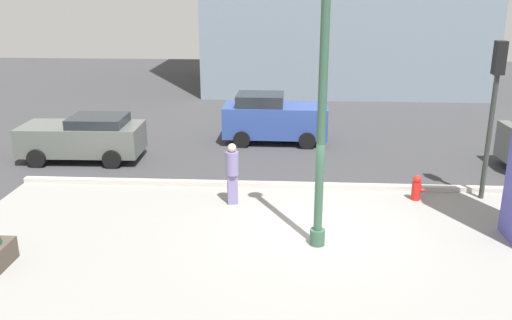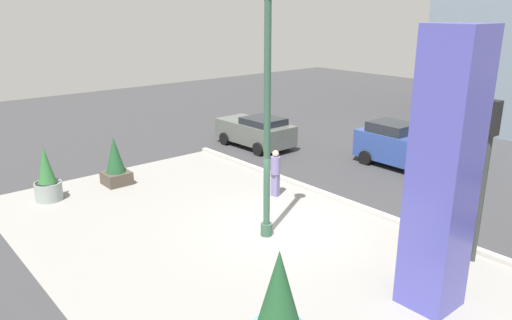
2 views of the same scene
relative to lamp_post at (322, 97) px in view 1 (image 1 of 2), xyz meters
name	(u,v)px [view 1 (image 1 of 2)]	position (x,y,z in m)	size (l,w,h in m)	color
ground_plane	(310,179)	(0.00, 4.73, -3.58)	(60.00, 60.00, 0.00)	#38383A
plaza_pavement	(320,271)	(0.00, -1.27, -3.58)	(18.00, 10.00, 0.02)	gray
curb_strip	(311,186)	(0.00, 3.85, -3.50)	(18.00, 0.24, 0.16)	#B7B2A8
lamp_post	(322,97)	(0.00, 0.00, 0.00)	(0.44, 0.44, 7.34)	#335642
fire_hydrant	(417,188)	(2.98, 3.07, -3.21)	(0.36, 0.26, 0.75)	red
traffic_light_far_side	(494,95)	(4.91, 3.33, -0.55)	(0.28, 0.42, 4.51)	#333833
car_far_lane	(274,118)	(-1.33, 9.05, -2.63)	(4.05, 2.04, 1.92)	#2D4793
car_curb_west	(84,137)	(-7.94, 6.29, -2.76)	(4.22, 2.16, 1.59)	#565B56
pedestrian_on_sidewalk	(232,171)	(-2.27, 2.44, -2.59)	(0.43, 0.43, 1.78)	slate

